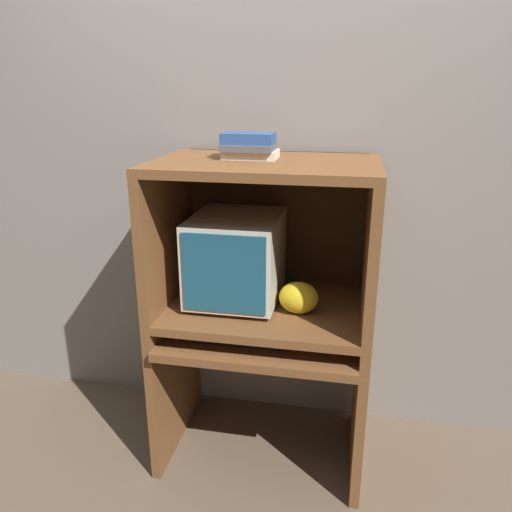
# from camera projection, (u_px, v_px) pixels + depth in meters

# --- Properties ---
(ground_plane) EXTENTS (12.00, 12.00, 0.00)m
(ground_plane) POSITION_uv_depth(u_px,v_px,m) (251.00, 493.00, 2.13)
(ground_plane) COLOR brown
(wall_back) EXTENTS (6.00, 0.06, 2.60)m
(wall_back) POSITION_uv_depth(u_px,v_px,m) (279.00, 164.00, 2.33)
(wall_back) COLOR gray
(wall_back) RESTS_ON ground_plane
(desk_base) EXTENTS (0.90, 0.64, 0.64)m
(desk_base) POSITION_uv_depth(u_px,v_px,m) (263.00, 376.00, 2.25)
(desk_base) COLOR brown
(desk_base) RESTS_ON ground_plane
(desk_monitor_shelf) EXTENTS (0.90, 0.61, 0.10)m
(desk_monitor_shelf) POSITION_uv_depth(u_px,v_px,m) (265.00, 310.00, 2.18)
(desk_monitor_shelf) COLOR brown
(desk_monitor_shelf) RESTS_ON desk_base
(hutch_upper) EXTENTS (0.90, 0.61, 0.62)m
(hutch_upper) POSITION_uv_depth(u_px,v_px,m) (267.00, 211.00, 2.07)
(hutch_upper) COLOR brown
(hutch_upper) RESTS_ON desk_monitor_shelf
(crt_monitor) EXTENTS (0.37, 0.44, 0.38)m
(crt_monitor) POSITION_uv_depth(u_px,v_px,m) (236.00, 257.00, 2.16)
(crt_monitor) COLOR beige
(crt_monitor) RESTS_ON desk_monitor_shelf
(keyboard) EXTENTS (0.41, 0.14, 0.03)m
(keyboard) POSITION_uv_depth(u_px,v_px,m) (234.00, 336.00, 2.09)
(keyboard) COLOR black
(keyboard) RESTS_ON desk_base
(mouse) EXTENTS (0.07, 0.05, 0.03)m
(mouse) POSITION_uv_depth(u_px,v_px,m) (297.00, 342.00, 2.03)
(mouse) COLOR #B7B7B7
(mouse) RESTS_ON desk_base
(snack_bag) EXTENTS (0.16, 0.12, 0.13)m
(snack_bag) POSITION_uv_depth(u_px,v_px,m) (299.00, 298.00, 2.07)
(snack_bag) COLOR gold
(snack_bag) RESTS_ON desk_monitor_shelf
(book_stack) EXTENTS (0.22, 0.17, 0.10)m
(book_stack) POSITION_uv_depth(u_px,v_px,m) (249.00, 146.00, 2.00)
(book_stack) COLOR beige
(book_stack) RESTS_ON hutch_upper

